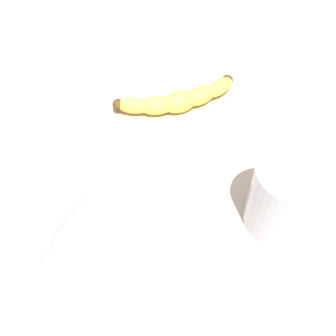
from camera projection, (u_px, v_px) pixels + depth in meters
The scene contains 4 objects.
wooden_tabletop at pixel (205, 188), 65.67cm from camera, with size 120.00×120.00×3.00cm, color #CDAF93.
banana at pixel (176, 99), 72.97cm from camera, with size 20.25×11.84×3.71cm.
smoothie_glass at pixel (282, 198), 56.17cm from camera, with size 9.53×9.53×11.39cm.
teaspoon at pixel (43, 243), 57.86cm from camera, with size 5.04×11.06×0.80cm.
Camera 1 is at (0.28, -37.72, 55.66)cm, focal length 44.97 mm.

